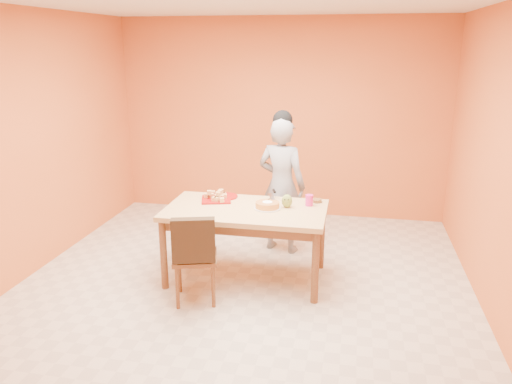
% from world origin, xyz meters
% --- Properties ---
extents(floor, '(5.00, 5.00, 0.00)m').
position_xyz_m(floor, '(0.00, 0.00, 0.00)').
color(floor, '#BCB5A0').
rests_on(floor, ground).
extents(wall_back, '(4.50, 0.00, 4.50)m').
position_xyz_m(wall_back, '(0.00, 2.50, 1.35)').
color(wall_back, '#D16730').
rests_on(wall_back, floor).
extents(wall_left, '(0.00, 5.00, 5.00)m').
position_xyz_m(wall_left, '(-2.25, 0.00, 1.35)').
color(wall_left, '#D16730').
rests_on(wall_left, floor).
extents(wall_right, '(0.00, 5.00, 5.00)m').
position_xyz_m(wall_right, '(2.25, 0.00, 1.35)').
color(wall_right, '#D16730').
rests_on(wall_right, floor).
extents(dining_table, '(1.60, 0.90, 0.76)m').
position_xyz_m(dining_table, '(-0.01, 0.33, 0.67)').
color(dining_table, tan).
rests_on(dining_table, floor).
extents(dining_chair, '(0.51, 0.57, 0.88)m').
position_xyz_m(dining_chair, '(-0.38, -0.23, 0.46)').
color(dining_chair, brown).
rests_on(dining_chair, floor).
extents(pastry_pile, '(0.27, 0.27, 0.09)m').
position_xyz_m(pastry_pile, '(-0.37, 0.53, 0.82)').
color(pastry_pile, tan).
rests_on(pastry_pile, pastry_platter).
extents(person, '(0.65, 0.52, 1.56)m').
position_xyz_m(person, '(0.23, 1.14, 0.78)').
color(person, gray).
rests_on(person, floor).
extents(pastry_platter, '(0.37, 0.37, 0.02)m').
position_xyz_m(pastry_platter, '(-0.37, 0.53, 0.77)').
color(pastry_platter, maroon).
rests_on(pastry_platter, dining_table).
extents(red_dinner_plate, '(0.32, 0.32, 0.02)m').
position_xyz_m(red_dinner_plate, '(-0.32, 0.65, 0.77)').
color(red_dinner_plate, maroon).
rests_on(red_dinner_plate, dining_table).
extents(white_cake_plate, '(0.31, 0.31, 0.01)m').
position_xyz_m(white_cake_plate, '(0.20, 0.36, 0.77)').
color(white_cake_plate, white).
rests_on(white_cake_plate, dining_table).
extents(sponge_cake, '(0.31, 0.31, 0.05)m').
position_xyz_m(sponge_cake, '(0.20, 0.36, 0.80)').
color(sponge_cake, orange).
rests_on(sponge_cake, white_cake_plate).
extents(cake_server, '(0.11, 0.23, 0.01)m').
position_xyz_m(cake_server, '(0.21, 0.54, 0.83)').
color(cake_server, silver).
rests_on(cake_server, sponge_cake).
extents(egg_ornament, '(0.12, 0.10, 0.14)m').
position_xyz_m(egg_ornament, '(0.39, 0.43, 0.83)').
color(egg_ornament, olive).
rests_on(egg_ornament, dining_table).
extents(magenta_glass, '(0.08, 0.08, 0.11)m').
position_xyz_m(magenta_glass, '(0.60, 0.54, 0.82)').
color(magenta_glass, '#D21F7F').
rests_on(magenta_glass, dining_table).
extents(checker_tin, '(0.12, 0.12, 0.03)m').
position_xyz_m(checker_tin, '(0.67, 0.67, 0.78)').
color(checker_tin, '#3B2210').
rests_on(checker_tin, dining_table).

